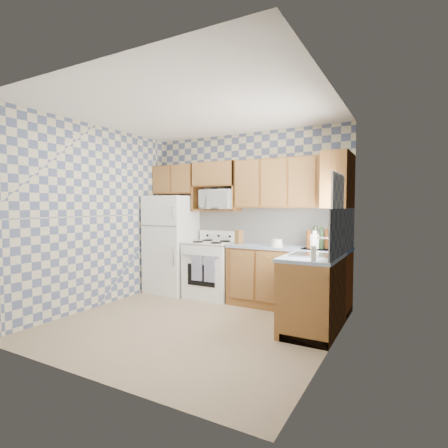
# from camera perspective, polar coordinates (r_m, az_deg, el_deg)

# --- Properties ---
(floor) EXTENTS (3.40, 3.40, 0.00)m
(floor) POSITION_cam_1_polar(r_m,az_deg,el_deg) (4.64, -5.20, -16.02)
(floor) COLOR #8D7859
(floor) RESTS_ON ground
(back_wall) EXTENTS (3.40, 0.02, 2.70)m
(back_wall) POSITION_cam_1_polar(r_m,az_deg,el_deg) (5.79, 3.62, 1.39)
(back_wall) COLOR #4E5A7E
(back_wall) RESTS_ON ground
(right_wall) EXTENTS (0.02, 3.20, 2.70)m
(right_wall) POSITION_cam_1_polar(r_m,az_deg,el_deg) (3.72, 16.98, 0.37)
(right_wall) COLOR #4E5A7E
(right_wall) RESTS_ON ground
(backsplash_back) EXTENTS (2.60, 0.02, 0.56)m
(backsplash_back) POSITION_cam_1_polar(r_m,az_deg,el_deg) (5.63, 7.26, -0.21)
(backsplash_back) COLOR silver
(backsplash_back) RESTS_ON back_wall
(backsplash_right) EXTENTS (0.02, 1.60, 0.56)m
(backsplash_right) POSITION_cam_1_polar(r_m,az_deg,el_deg) (4.51, 18.90, -1.13)
(backsplash_right) COLOR silver
(backsplash_right) RESTS_ON right_wall
(refrigerator) EXTENTS (0.75, 0.70, 1.68)m
(refrigerator) POSITION_cam_1_polar(r_m,az_deg,el_deg) (6.19, -8.58, -3.27)
(refrigerator) COLOR white
(refrigerator) RESTS_ON floor
(stove_body) EXTENTS (0.76, 0.65, 0.90)m
(stove_body) POSITION_cam_1_polar(r_m,az_deg,el_deg) (5.82, -2.02, -7.53)
(stove_body) COLOR white
(stove_body) RESTS_ON floor
(cooktop) EXTENTS (0.76, 0.65, 0.02)m
(cooktop) POSITION_cam_1_polar(r_m,az_deg,el_deg) (5.75, -2.03, -3.06)
(cooktop) COLOR silver
(cooktop) RESTS_ON stove_body
(backguard) EXTENTS (0.76, 0.08, 0.17)m
(backguard) POSITION_cam_1_polar(r_m,az_deg,el_deg) (5.98, -0.68, -1.92)
(backguard) COLOR white
(backguard) RESTS_ON cooktop
(dish_towel_left) EXTENTS (0.19, 0.02, 0.40)m
(dish_towel_left) POSITION_cam_1_polar(r_m,az_deg,el_deg) (5.55, -4.45, -7.18)
(dish_towel_left) COLOR navy
(dish_towel_left) RESTS_ON stove_body
(dish_towel_right) EXTENTS (0.19, 0.02, 0.40)m
(dish_towel_right) POSITION_cam_1_polar(r_m,az_deg,el_deg) (5.42, -2.36, -7.41)
(dish_towel_right) COLOR navy
(dish_towel_right) RESTS_ON stove_body
(base_cabinets_back) EXTENTS (1.75, 0.60, 0.88)m
(base_cabinets_back) POSITION_cam_1_polar(r_m,az_deg,el_deg) (5.31, 10.36, -8.70)
(base_cabinets_back) COLOR brown
(base_cabinets_back) RESTS_ON floor
(base_cabinets_right) EXTENTS (0.60, 1.60, 0.88)m
(base_cabinets_right) POSITION_cam_1_polar(r_m,az_deg,el_deg) (4.69, 15.19, -10.34)
(base_cabinets_right) COLOR brown
(base_cabinets_right) RESTS_ON floor
(countertop_back) EXTENTS (1.77, 0.63, 0.04)m
(countertop_back) POSITION_cam_1_polar(r_m,az_deg,el_deg) (5.23, 10.39, -3.77)
(countertop_back) COLOR gray
(countertop_back) RESTS_ON base_cabinets_back
(countertop_right) EXTENTS (0.63, 1.60, 0.04)m
(countertop_right) POSITION_cam_1_polar(r_m,az_deg,el_deg) (4.60, 15.21, -4.75)
(countertop_right) COLOR gray
(countertop_right) RESTS_ON base_cabinets_right
(upper_cabinets_back) EXTENTS (1.75, 0.33, 0.74)m
(upper_cabinets_back) POSITION_cam_1_polar(r_m,az_deg,el_deg) (5.34, 10.97, 6.57)
(upper_cabinets_back) COLOR brown
(upper_cabinets_back) RESTS_ON back_wall
(upper_cabinets_fridge) EXTENTS (0.82, 0.33, 0.50)m
(upper_cabinets_fridge) POSITION_cam_1_polar(r_m,az_deg,el_deg) (6.32, -7.74, 7.12)
(upper_cabinets_fridge) COLOR brown
(upper_cabinets_fridge) RESTS_ON back_wall
(upper_cabinets_right) EXTENTS (0.33, 0.70, 0.74)m
(upper_cabinets_right) POSITION_cam_1_polar(r_m,az_deg,el_deg) (4.98, 18.16, 6.74)
(upper_cabinets_right) COLOR brown
(upper_cabinets_right) RESTS_ON right_wall
(microwave_shelf) EXTENTS (0.80, 0.33, 0.03)m
(microwave_shelf) POSITION_cam_1_polar(r_m,az_deg,el_deg) (5.86, -1.24, 2.24)
(microwave_shelf) COLOR brown
(microwave_shelf) RESTS_ON back_wall
(microwave) EXTENTS (0.62, 0.45, 0.33)m
(microwave) POSITION_cam_1_polar(r_m,az_deg,el_deg) (5.76, -0.76, 4.00)
(microwave) COLOR white
(microwave) RESTS_ON microwave_shelf
(sink) EXTENTS (0.48, 0.40, 0.03)m
(sink) POSITION_cam_1_polar(r_m,az_deg,el_deg) (4.26, 14.17, -5.01)
(sink) COLOR #B7B7BC
(sink) RESTS_ON countertop_right
(window) EXTENTS (0.02, 0.66, 0.86)m
(window) POSITION_cam_1_polar(r_m,az_deg,el_deg) (4.16, 18.06, 1.99)
(window) COLOR silver
(window) RESTS_ON right_wall
(bottle_0) EXTENTS (0.07, 0.07, 0.30)m
(bottle_0) POSITION_cam_1_polar(r_m,az_deg,el_deg) (5.03, 14.65, -2.16)
(bottle_0) COLOR black
(bottle_0) RESTS_ON countertop_back
(bottle_1) EXTENTS (0.07, 0.07, 0.28)m
(bottle_1) POSITION_cam_1_polar(r_m,az_deg,el_deg) (4.95, 15.61, -2.37)
(bottle_1) COLOR black
(bottle_1) RESTS_ON countertop_back
(bottle_2) EXTENTS (0.07, 0.07, 0.26)m
(bottle_2) POSITION_cam_1_polar(r_m,az_deg,el_deg) (5.04, 16.42, -2.41)
(bottle_2) COLOR #51270F
(bottle_2) RESTS_ON countertop_back
(bottle_3) EXTENTS (0.07, 0.07, 0.24)m
(bottle_3) POSITION_cam_1_polar(r_m,az_deg,el_deg) (4.97, 13.64, -2.55)
(bottle_3) COLOR #51270F
(bottle_3) RESTS_ON countertop_back
(knife_block) EXTENTS (0.12, 0.12, 0.21)m
(knife_block) POSITION_cam_1_polar(r_m,az_deg,el_deg) (5.45, 2.43, -2.11)
(knife_block) COLOR brown
(knife_block) RESTS_ON countertop_back
(electric_kettle) EXTENTS (0.16, 0.16, 0.20)m
(electric_kettle) POSITION_cam_1_polar(r_m,az_deg,el_deg) (5.00, 14.57, -2.76)
(electric_kettle) COLOR white
(electric_kettle) RESTS_ON countertop_back
(food_containers) EXTENTS (0.17, 0.17, 0.11)m
(food_containers) POSITION_cam_1_polar(r_m,az_deg,el_deg) (5.07, 8.63, -3.09)
(food_containers) COLOR beige
(food_containers) RESTS_ON countertop_back
(soap_bottle) EXTENTS (0.06, 0.06, 0.17)m
(soap_bottle) POSITION_cam_1_polar(r_m,az_deg,el_deg) (3.84, 14.41, -4.69)
(soap_bottle) COLOR beige
(soap_bottle) RESTS_ON countertop_right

